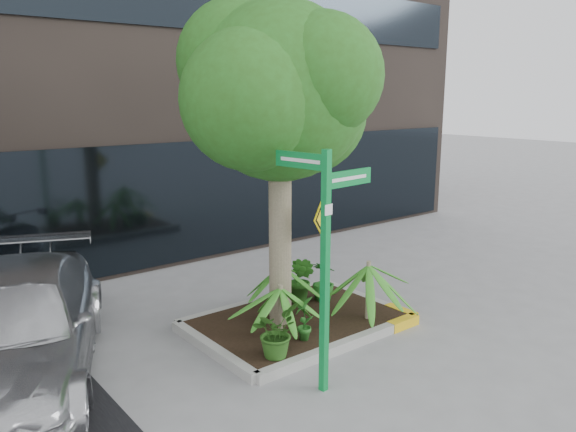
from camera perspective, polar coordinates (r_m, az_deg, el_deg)
ground at (r=8.94m, az=1.20°, el=-12.05°), size 80.00×80.00×0.00m
planter at (r=9.22m, az=1.23°, el=-10.56°), size 3.35×2.36×0.15m
tree at (r=8.39m, az=-0.94°, el=12.48°), size 3.39×3.01×5.08m
palm_front at (r=8.97m, az=8.20°, el=-4.95°), size 1.08×1.08×1.20m
palm_left at (r=8.32m, az=-0.76°, el=-7.33°), size 0.89×0.89×0.99m
palm_back at (r=9.40m, az=-0.73°, el=-5.09°), size 0.88×0.88×0.97m
parked_car at (r=8.12m, az=-26.18°, el=-10.36°), size 3.83×5.42×1.46m
shrub_a at (r=7.82m, az=-1.32°, el=-11.65°), size 0.89×0.89×0.72m
shrub_b at (r=9.86m, az=3.61°, el=-6.58°), size 0.52×0.52×0.70m
shrub_c at (r=8.33m, az=1.66°, el=-10.29°), size 0.50×0.50×0.67m
shrub_d at (r=9.65m, az=1.37°, el=-6.50°), size 0.55×0.55×0.85m
street_sign_post at (r=6.84m, az=3.77°, el=-2.91°), size 0.94×0.90×3.06m
cattle_sign at (r=8.43m, az=3.50°, el=-2.42°), size 0.59×0.27×2.07m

